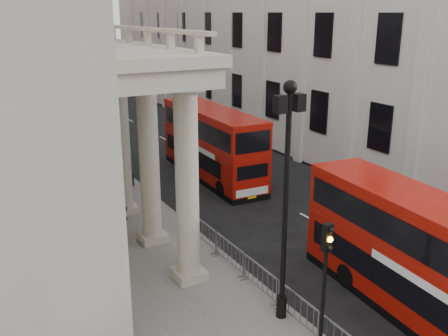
# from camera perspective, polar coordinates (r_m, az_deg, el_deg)

# --- Properties ---
(sidewalk_west) EXTENTS (6.00, 140.00, 0.12)m
(sidewalk_west) POSITION_cam_1_polar(r_m,az_deg,el_deg) (40.31, -18.44, 1.59)
(sidewalk_west) COLOR slate
(sidewalk_west) RESTS_ON ground
(sidewalk_east) EXTENTS (3.00, 140.00, 0.12)m
(sidewalk_east) POSITION_cam_1_polar(r_m,az_deg,el_deg) (46.07, 2.08, 4.38)
(sidewalk_east) COLOR slate
(sidewalk_east) RESTS_ON ground
(kerb) EXTENTS (0.20, 140.00, 0.14)m
(kerb) POSITION_cam_1_polar(r_m,az_deg,el_deg) (40.91, -14.40, 2.18)
(kerb) COLOR slate
(kerb) RESTS_ON ground
(lamp_post_south) EXTENTS (1.05, 0.44, 8.32)m
(lamp_post_south) POSITION_cam_1_polar(r_m,az_deg,el_deg) (16.37, 7.11, -2.39)
(lamp_post_south) COLOR black
(lamp_post_south) RESTS_ON sidewalk_west
(lamp_post_mid) EXTENTS (1.05, 0.44, 8.32)m
(lamp_post_mid) POSITION_cam_1_polar(r_m,az_deg,el_deg) (30.32, -11.05, 6.61)
(lamp_post_mid) COLOR black
(lamp_post_mid) RESTS_ON sidewalk_west
(lamp_post_north) EXTENTS (1.05, 0.44, 8.32)m
(lamp_post_north) POSITION_cam_1_polar(r_m,az_deg,el_deg) (45.64, -17.56, 9.66)
(lamp_post_north) COLOR black
(lamp_post_north) RESTS_ON sidewalk_west
(traffic_light) EXTENTS (0.28, 0.33, 4.30)m
(traffic_light) POSITION_cam_1_polar(r_m,az_deg,el_deg) (15.72, 11.56, -10.69)
(traffic_light) COLOR black
(traffic_light) RESTS_ON sidewalk_west
(crowd_barriers) EXTENTS (0.50, 18.75, 1.10)m
(crowd_barriers) POSITION_cam_1_polar(r_m,az_deg,el_deg) (17.22, 10.90, -17.43)
(crowd_barriers) COLOR gray
(crowd_barriers) RESTS_ON sidewalk_west
(bus_near) EXTENTS (3.28, 10.27, 4.36)m
(bus_near) POSITION_cam_1_polar(r_m,az_deg,el_deg) (19.03, 21.31, -9.20)
(bus_near) COLOR #A41007
(bus_near) RESTS_ON ground
(bus_far) EXTENTS (2.92, 10.61, 4.54)m
(bus_far) POSITION_cam_1_polar(r_m,az_deg,el_deg) (32.33, -1.38, 2.98)
(bus_far) COLOR #AB1107
(bus_far) RESTS_ON ground
(pedestrian_a) EXTENTS (0.68, 0.50, 1.71)m
(pedestrian_a) POSITION_cam_1_polar(r_m,az_deg,el_deg) (24.91, -11.60, -5.26)
(pedestrian_a) COLOR black
(pedestrian_a) RESTS_ON sidewalk_west
(pedestrian_b) EXTENTS (1.05, 0.91, 1.87)m
(pedestrian_b) POSITION_cam_1_polar(r_m,az_deg,el_deg) (27.24, -16.67, -3.48)
(pedestrian_b) COLOR black
(pedestrian_b) RESTS_ON sidewalk_west
(pedestrian_c) EXTENTS (1.12, 1.00, 1.92)m
(pedestrian_c) POSITION_cam_1_polar(r_m,az_deg,el_deg) (27.99, -14.98, -2.71)
(pedestrian_c) COLOR black
(pedestrian_c) RESTS_ON sidewalk_west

